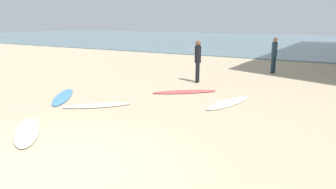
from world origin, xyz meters
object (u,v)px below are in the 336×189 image
(surfboard_0, at_px, (27,131))
(surfboard_2, at_px, (185,92))
(surfboard_4, at_px, (228,103))
(surfboard_3, at_px, (97,105))
(beachgoer_mid, at_px, (274,53))
(beachgoer_near, at_px, (198,59))
(surfboard_1, at_px, (63,97))

(surfboard_0, height_order, surfboard_2, surfboard_0)
(surfboard_0, xyz_separation_m, surfboard_4, (3.31, 5.22, -0.01))
(surfboard_0, distance_m, surfboard_2, 6.07)
(surfboard_3, distance_m, surfboard_4, 4.33)
(surfboard_2, xyz_separation_m, beachgoer_mid, (1.88, 6.39, 1.00))
(beachgoer_near, bearing_deg, surfboard_1, -43.69)
(beachgoer_near, relative_size, beachgoer_mid, 1.01)
(beachgoer_near, bearing_deg, beachgoer_mid, 137.58)
(surfboard_3, relative_size, surfboard_4, 0.89)
(surfboard_1, height_order, surfboard_3, surfboard_1)
(beachgoer_near, bearing_deg, surfboard_0, -19.63)
(surfboard_0, distance_m, surfboard_4, 6.19)
(surfboard_3, relative_size, beachgoer_mid, 1.17)
(beachgoer_near, height_order, beachgoer_mid, beachgoer_near)
(surfboard_3, bearing_deg, beachgoer_mid, 116.78)
(surfboard_2, height_order, surfboard_4, surfboard_2)
(surfboard_2, xyz_separation_m, beachgoer_near, (-0.46, 2.12, 1.02))
(surfboard_1, distance_m, surfboard_4, 5.85)
(surfboard_4, bearing_deg, beachgoer_near, -36.53)
(surfboard_2, relative_size, surfboard_3, 1.16)
(surfboard_1, distance_m, surfboard_3, 1.87)
(surfboard_0, xyz_separation_m, surfboard_2, (1.30, 5.93, -0.01))
(surfboard_4, bearing_deg, surfboard_1, 34.77)
(surfboard_0, distance_m, beachgoer_mid, 12.77)
(surfboard_3, distance_m, beachgoer_mid, 10.23)
(surfboard_1, relative_size, surfboard_4, 1.06)
(surfboard_0, height_order, surfboard_4, surfboard_0)
(surfboard_4, bearing_deg, beachgoer_mid, -76.67)
(surfboard_4, xyz_separation_m, beachgoer_mid, (-0.13, 7.10, 1.01))
(surfboard_0, relative_size, surfboard_1, 0.91)
(surfboard_3, bearing_deg, beachgoer_near, 125.00)
(surfboard_4, xyz_separation_m, beachgoer_near, (-2.48, 2.83, 1.02))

